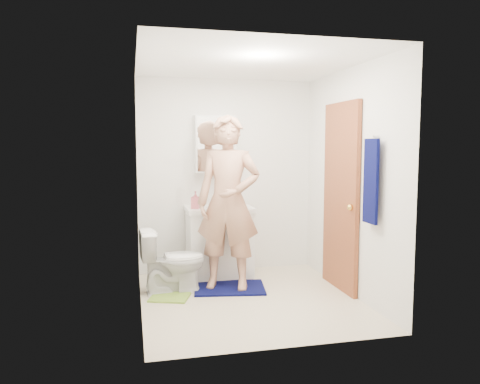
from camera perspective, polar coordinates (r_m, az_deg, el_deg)
name	(u,v)px	position (r m, az deg, el deg)	size (l,w,h in m)	color
floor	(250,300)	(4.97, 1.18, -13.03)	(2.20, 2.40, 0.02)	beige
ceiling	(250,61)	(4.78, 1.25, 15.64)	(2.20, 2.40, 0.02)	white
wall_back	(226,176)	(5.90, -1.69, 1.96)	(2.20, 0.02, 2.40)	silver
wall_front	(289,197)	(3.57, 6.02, -0.55)	(2.20, 0.02, 2.40)	silver
wall_left	(138,186)	(4.58, -12.38, 0.73)	(0.02, 2.40, 2.40)	silver
wall_right	(351,182)	(5.11, 13.37, 1.22)	(0.02, 2.40, 2.40)	silver
vanity_cabinet	(219,244)	(5.69, -2.57, -6.32)	(0.75, 0.55, 0.80)	white
countertop	(219,209)	(5.62, -2.59, -2.08)	(0.79, 0.59, 0.05)	white
sink_basin	(219,208)	(5.62, -2.59, -1.93)	(0.40, 0.40, 0.03)	white
faucet	(216,200)	(5.78, -2.92, -1.01)	(0.03, 0.03, 0.12)	silver
medicine_cabinet	(215,144)	(5.79, -3.03, 5.84)	(0.50, 0.12, 0.70)	white
mirror_panel	(216,144)	(5.73, -2.92, 5.84)	(0.46, 0.01, 0.66)	white
door	(341,197)	(5.24, 12.16, -0.57)	(0.05, 0.80, 2.05)	#9D4F2B
door_knob	(350,207)	(4.95, 13.30, -1.84)	(0.07, 0.07, 0.07)	gold
towel	(371,181)	(4.56, 15.67, 1.27)	(0.03, 0.24, 0.80)	#06093E
towel_hook	(376,136)	(4.57, 16.25, 6.53)	(0.02, 0.02, 0.06)	silver
toilet	(173,261)	(5.15, -8.19, -8.27)	(0.39, 0.68, 0.70)	white
bath_mat	(230,288)	(5.30, -1.28, -11.60)	(0.77, 0.55, 0.02)	#06093E
green_rug	(170,297)	(5.04, -8.56, -12.58)	(0.39, 0.33, 0.02)	#80A938
soap_dispenser	(195,200)	(5.48, -5.45, -0.97)	(0.09, 0.09, 0.20)	#CF606E
toothbrush_cup	(232,202)	(5.74, -1.00, -1.23)	(0.11, 0.11, 0.09)	#86469A
man	(228,202)	(5.09, -1.44, -1.27)	(0.69, 0.45, 1.89)	tan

